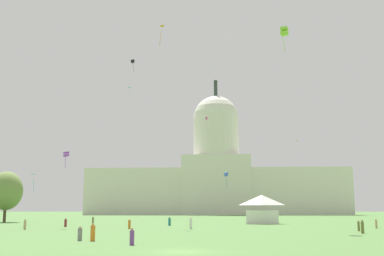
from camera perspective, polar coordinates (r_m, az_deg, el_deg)
ground_plane at (r=36.73m, az=-1.07°, el=-14.52°), size 800.00×800.00×0.00m
capitol_building at (r=233.27m, az=2.93°, el=-5.83°), size 124.96×22.95×66.47m
event_tent at (r=100.17m, az=8.35°, el=-9.57°), size 7.03×5.03×5.87m
tree_west_near at (r=118.50m, az=-21.31°, el=-7.00°), size 10.85×10.79×11.52m
person_teal_lawn_far_left at (r=89.71m, az=-2.70°, el=-11.11°), size 0.54×0.54×1.59m
person_maroon_mid_right at (r=86.67m, az=-14.86°, el=-10.89°), size 0.49×0.49×1.49m
person_tan_mid_center at (r=82.25m, az=21.15°, el=-10.64°), size 0.47×0.47×1.52m
person_white_mid_left at (r=75.33m, az=-0.15°, el=-11.35°), size 0.56×0.56×1.76m
person_orange_back_right at (r=76.54m, az=-7.49°, el=-11.33°), size 0.46×0.46×1.53m
person_orange_aisle_center at (r=48.95m, az=-11.76°, el=-12.16°), size 0.48×0.48×1.73m
person_olive_edge_west at (r=65.70m, az=19.68°, el=-11.09°), size 0.41×0.41×1.71m
person_purple_deep_crowd at (r=43.02m, az=-7.18°, el=-12.83°), size 0.56×0.56×1.48m
person_grey_front_right at (r=49.68m, az=-13.23°, el=-12.22°), size 0.56×0.56×1.46m
person_tan_back_center at (r=77.70m, az=-19.32°, el=-10.86°), size 0.41×0.41×1.51m
person_olive_front_center at (r=72.18m, az=19.28°, el=-10.99°), size 0.45×0.45×1.51m
person_olive_front_left at (r=90.58m, az=-11.75°, el=-10.87°), size 0.44×0.44×1.67m
kite_turquoise_high at (r=211.70m, az=-7.42°, el=4.73°), size 1.71×1.44×3.96m
kite_lime_mid at (r=79.12m, az=10.96°, el=11.27°), size 1.40×1.39×4.08m
kite_cyan_low at (r=99.52m, az=-18.37°, el=-5.66°), size 1.27×1.20×3.42m
kite_black_high at (r=157.83m, az=-7.09°, el=7.90°), size 1.16×1.11×4.07m
kite_blue_low at (r=139.83m, az=4.09°, el=-5.55°), size 1.32×1.31×4.24m
kite_violet_low at (r=83.93m, az=-14.79°, el=-3.06°), size 1.11×1.11×2.79m
kite_gold_mid at (r=206.63m, az=12.26°, el=-1.53°), size 1.25×1.51×0.38m
kite_magenta_high at (r=204.52m, az=1.72°, el=1.06°), size 0.77×0.46×4.32m
kite_orange_high at (r=94.31m, az=-3.86°, el=11.74°), size 1.23×1.42×3.68m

